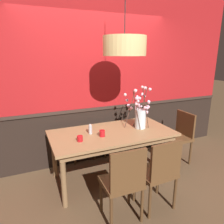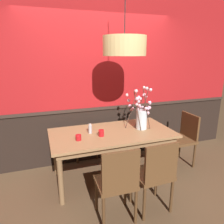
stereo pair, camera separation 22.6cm
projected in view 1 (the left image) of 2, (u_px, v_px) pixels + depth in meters
ground_plane at (112, 176)px, 3.30m from camera, size 24.00×24.00×0.00m
back_wall at (95, 80)px, 3.55m from camera, size 5.45×0.14×2.91m
dining_table at (112, 137)px, 3.13m from camera, size 1.80×0.93×0.75m
chair_head_east_end at (179, 134)px, 3.67m from camera, size 0.42×0.45×0.89m
chair_near_side_left at (124, 181)px, 2.30m from camera, size 0.44×0.40×0.93m
chair_far_side_left at (79, 131)px, 3.82m from camera, size 0.46×0.43×0.90m
chair_far_side_right at (109, 126)px, 4.04m from camera, size 0.44×0.38×0.93m
chair_near_side_right at (159, 171)px, 2.49m from camera, size 0.44×0.41×0.92m
vase_with_blossoms at (140, 115)px, 3.23m from camera, size 0.36×0.46×0.65m
candle_holder_nearer_center at (80, 138)px, 2.76m from camera, size 0.08×0.08×0.08m
candle_holder_nearer_edge at (102, 133)px, 2.92m from camera, size 0.08×0.08×0.09m
condiment_bottle at (90, 129)px, 3.01m from camera, size 0.05×0.05×0.14m
pendant_lamp at (125, 46)px, 2.77m from camera, size 0.57×0.57×1.07m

